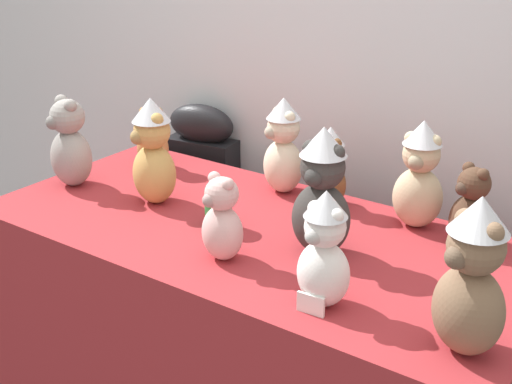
% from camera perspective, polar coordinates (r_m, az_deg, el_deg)
% --- Properties ---
extents(wall_back, '(7.00, 0.08, 2.60)m').
position_cam_1_polar(wall_back, '(2.46, 8.86, 13.44)').
color(wall_back, silver).
rests_on(wall_back, ground_plane).
extents(display_table, '(1.66, 0.77, 0.78)m').
position_cam_1_polar(display_table, '(2.28, 0.00, -11.89)').
color(display_table, maroon).
rests_on(display_table, ground_plane).
extents(instrument_case, '(0.29, 0.16, 0.94)m').
position_cam_1_polar(instrument_case, '(2.93, -4.18, -1.79)').
color(instrument_case, black).
rests_on(instrument_case, ground_plane).
extents(teddy_bear_sand, '(0.16, 0.14, 0.32)m').
position_cam_1_polar(teddy_bear_sand, '(2.10, 12.92, 1.26)').
color(teddy_bear_sand, '#CCB78E').
rests_on(teddy_bear_sand, display_table).
extents(teddy_bear_honey, '(0.19, 0.18, 0.34)m').
position_cam_1_polar(teddy_bear_honey, '(2.24, -8.24, 3.14)').
color(teddy_bear_honey, tan).
rests_on(teddy_bear_honey, display_table).
extents(teddy_bear_mocha, '(0.21, 0.19, 0.36)m').
position_cam_1_polar(teddy_bear_mocha, '(1.54, 16.86, -6.64)').
color(teddy_bear_mocha, '#7F6047').
rests_on(teddy_bear_mocha, display_table).
extents(teddy_bear_charcoal, '(0.17, 0.15, 0.36)m').
position_cam_1_polar(teddy_bear_charcoal, '(1.89, 5.27, -0.11)').
color(teddy_bear_charcoal, '#383533').
rests_on(teddy_bear_charcoal, display_table).
extents(teddy_bear_cocoa, '(0.16, 0.15, 0.24)m').
position_cam_1_polar(teddy_bear_cocoa, '(2.03, 16.79, -1.35)').
color(teddy_bear_cocoa, '#4C3323').
rests_on(teddy_bear_cocoa, display_table).
extents(teddy_bear_blush, '(0.15, 0.14, 0.24)m').
position_cam_1_polar(teddy_bear_blush, '(1.88, -2.74, -2.29)').
color(teddy_bear_blush, beige).
rests_on(teddy_bear_blush, display_table).
extents(teddy_bear_cream, '(0.18, 0.17, 0.32)m').
position_cam_1_polar(teddy_bear_cream, '(2.31, 2.17, 3.64)').
color(teddy_bear_cream, beige).
rests_on(teddy_bear_cream, display_table).
extents(teddy_bear_caramel, '(0.15, 0.14, 0.25)m').
position_cam_1_polar(teddy_bear_caramel, '(2.57, -8.31, 4.58)').
color(teddy_bear_caramel, '#B27A42').
rests_on(teddy_bear_caramel, display_table).
extents(teddy_bear_snow, '(0.15, 0.13, 0.29)m').
position_cam_1_polar(teddy_bear_snow, '(1.66, 5.46, -4.67)').
color(teddy_bear_snow, white).
rests_on(teddy_bear_snow, display_table).
extents(teddy_bear_ash, '(0.19, 0.17, 0.31)m').
position_cam_1_polar(teddy_bear_ash, '(2.44, -14.66, 3.66)').
color(teddy_bear_ash, gray).
rests_on(teddy_bear_ash, display_table).
extents(teddy_bear_chestnut, '(0.14, 0.13, 0.26)m').
position_cam_1_polar(teddy_bear_chestnut, '(2.22, 5.86, 1.92)').
color(teddy_bear_chestnut, brown).
rests_on(teddy_bear_chestnut, display_table).
extents(party_cup_green, '(0.08, 0.08, 0.11)m').
position_cam_1_polar(party_cup_green, '(2.09, -3.03, -1.40)').
color(party_cup_green, '#238C3D').
rests_on(party_cup_green, display_table).
extents(name_card_front_left, '(0.07, 0.01, 0.05)m').
position_cam_1_polar(name_card_front_left, '(1.68, 4.39, -8.94)').
color(name_card_front_left, white).
rests_on(name_card_front_left, display_table).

